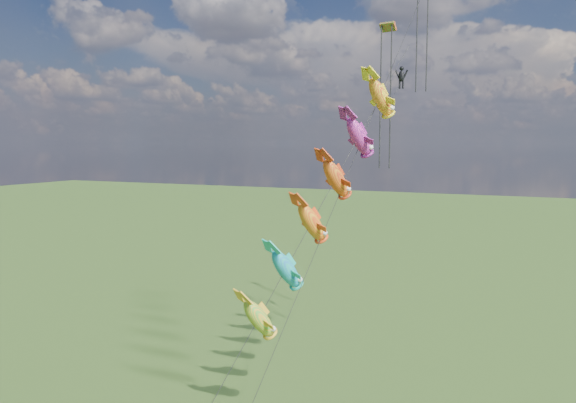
% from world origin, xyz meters
% --- Properties ---
extents(fish_windsock_rig, '(7.22, 14.35, 20.70)m').
position_xyz_m(fish_windsock_rig, '(12.90, 9.50, 11.63)').
color(fish_windsock_rig, brown).
rests_on(fish_windsock_rig, ground).
extents(parafoil_rig, '(5.95, 16.84, 26.47)m').
position_xyz_m(parafoil_rig, '(15.06, 16.74, 19.55)').
color(parafoil_rig, brown).
rests_on(parafoil_rig, ground).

